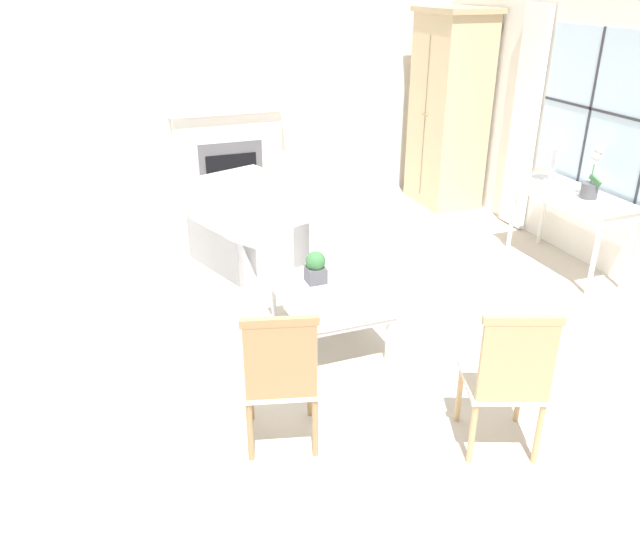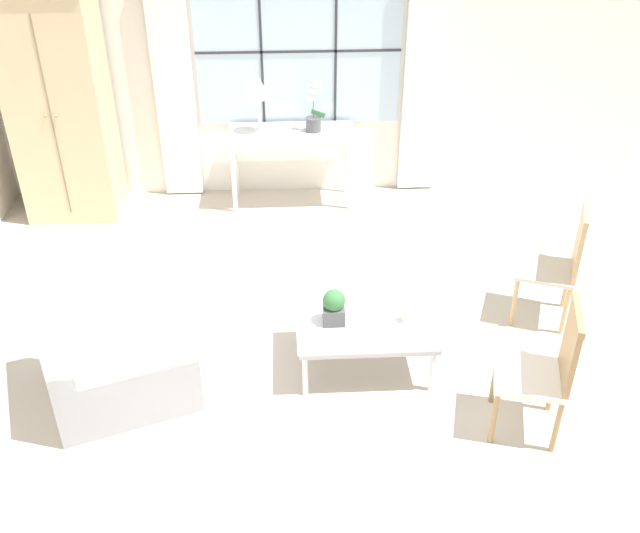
# 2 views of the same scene
# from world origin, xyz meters

# --- Properties ---
(ground_plane) EXTENTS (14.00, 14.00, 0.00)m
(ground_plane) POSITION_xyz_m (0.00, 0.00, 0.00)
(ground_plane) COLOR #BCB2A3
(wall_back_windowed) EXTENTS (7.20, 0.14, 2.80)m
(wall_back_windowed) POSITION_xyz_m (0.00, 3.02, 1.39)
(wall_back_windowed) COLOR silver
(wall_back_windowed) RESTS_ON ground_plane
(armoire) EXTENTS (0.94, 0.69, 2.30)m
(armoire) POSITION_xyz_m (-2.27, 2.64, 1.16)
(armoire) COLOR tan
(armoire) RESTS_ON ground_plane
(console_table) EXTENTS (1.25, 0.47, 0.78)m
(console_table) POSITION_xyz_m (-0.09, 2.71, 0.69)
(console_table) COLOR white
(console_table) RESTS_ON ground_plane
(table_lamp) EXTENTS (0.24, 0.24, 0.55)m
(table_lamp) POSITION_xyz_m (-0.40, 2.68, 1.21)
(table_lamp) COLOR silver
(table_lamp) RESTS_ON console_table
(potted_orchid) EXTENTS (0.19, 0.15, 0.51)m
(potted_orchid) POSITION_xyz_m (0.13, 2.68, 0.97)
(potted_orchid) COLOR #4C4C51
(potted_orchid) RESTS_ON console_table
(armchair_upholstered) EXTENTS (1.15, 1.10, 0.82)m
(armchair_upholstered) POSITION_xyz_m (-1.36, -0.15, 0.28)
(armchair_upholstered) COLOR #B2B2B7
(armchair_upholstered) RESTS_ON ground_plane
(side_chair_wooden) EXTENTS (0.57, 0.57, 0.99)m
(side_chair_wooden) POSITION_xyz_m (1.93, 0.55, 0.55)
(side_chair_wooden) COLOR beige
(side_chair_wooden) RESTS_ON ground_plane
(accent_chair_wooden) EXTENTS (0.54, 0.54, 0.95)m
(accent_chair_wooden) POSITION_xyz_m (1.43, -0.65, 0.53)
(accent_chair_wooden) COLOR white
(accent_chair_wooden) RESTS_ON ground_plane
(coffee_table) EXTENTS (0.98, 0.71, 0.41)m
(coffee_table) POSITION_xyz_m (0.37, 0.06, 0.36)
(coffee_table) COLOR silver
(coffee_table) RESTS_ON ground_plane
(potted_plant_small) EXTENTS (0.16, 0.16, 0.26)m
(potted_plant_small) POSITION_xyz_m (0.15, 0.04, 0.54)
(potted_plant_small) COLOR #4C4C51
(potted_plant_small) RESTS_ON coffee_table
(pillar_candle) EXTENTS (0.11, 0.11, 0.12)m
(pillar_candle) POSITION_xyz_m (0.66, 0.02, 0.45)
(pillar_candle) COLOR silver
(pillar_candle) RESTS_ON coffee_table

